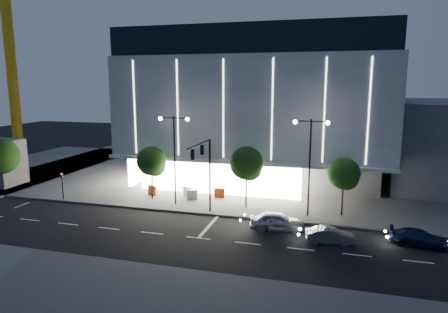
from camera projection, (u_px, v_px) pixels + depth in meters
ground at (182, 229)px, 33.55m from camera, size 160.00×160.00×0.00m
sidewalk_museum at (280, 172)px, 54.97m from camera, size 70.00×40.00×0.15m
museum at (264, 105)px, 52.24m from camera, size 30.00×25.80×18.00m
traffic_mast at (205, 164)px, 35.54m from camera, size 0.33×5.89×7.07m
street_lamp_west at (174, 147)px, 38.95m from camera, size 3.16×0.36×9.00m
street_lamp_east at (310, 153)px, 35.53m from camera, size 3.16×0.36×9.00m
ped_signal_far at (62, 183)px, 41.41m from camera, size 0.22×0.24×3.00m
tower_crane at (13, 33)px, 67.15m from camera, size 32.00×2.00×28.50m
tree_left at (152, 163)px, 41.04m from camera, size 3.02×3.02×5.72m
tree_mid at (247, 165)px, 38.36m from camera, size 3.25×3.25×6.15m
tree_right at (344, 175)px, 36.08m from camera, size 2.91×2.91×5.51m
car_lead at (277, 221)px, 33.17m from camera, size 4.74×2.42×1.54m
car_second at (330, 235)px, 30.53m from camera, size 3.83×1.78×1.21m
car_third at (419, 238)px, 30.04m from camera, size 4.37×2.13×1.22m
barrier_a at (152, 190)px, 43.29m from camera, size 1.12×0.64×1.00m
barrier_b at (187, 192)px, 42.70m from camera, size 1.11×0.68×1.00m
barrier_c at (219, 193)px, 42.23m from camera, size 1.12×0.37×1.00m
barrier_d at (192, 195)px, 41.57m from camera, size 1.13×0.55×1.00m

